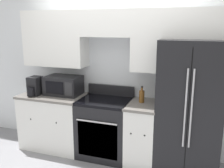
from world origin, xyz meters
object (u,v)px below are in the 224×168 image
refrigerator (189,107)px  bottle (142,96)px  oven_range (105,127)px  microwave (63,85)px

refrigerator → bottle: bearing=177.2°
oven_range → refrigerator: refrigerator is taller
oven_range → bottle: bearing=6.5°
oven_range → refrigerator: bearing=1.4°
microwave → bottle: microwave is taller
oven_range → bottle: bottle is taller
bottle → refrigerator: bearing=-2.8°
oven_range → microwave: bearing=174.9°
refrigerator → microwave: bearing=178.9°
oven_range → bottle: 0.76m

